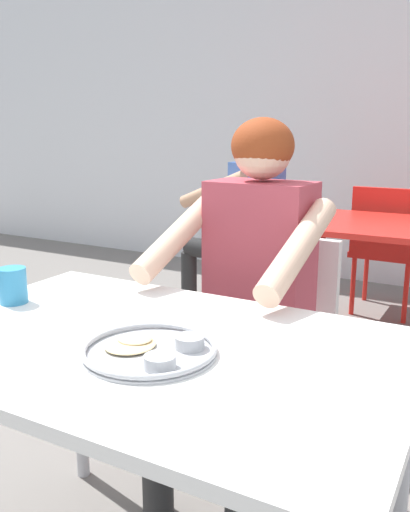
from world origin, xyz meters
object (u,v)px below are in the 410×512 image
object	(u,v)px
thali_tray	(151,349)
drinking_cup	(13,284)
diner_foreground	(248,277)
chair_foreground	(272,329)
table_background_red	(375,239)
chair_red_left	(276,249)
chair_red_far	(385,243)
table_foreground	(151,371)
patron_background	(244,210)

from	to	relation	value
thali_tray	drinking_cup	size ratio (longest dim) A/B	2.92
thali_tray	diner_foreground	xyz separation A→B (m)	(-0.07, 0.65, -0.01)
chair_foreground	table_background_red	xyz separation A→B (m)	(0.12, 1.19, 0.14)
chair_foreground	chair_red_left	distance (m)	1.28
thali_tray	drinking_cup	bearing A→B (deg)	168.46
drinking_cup	chair_red_left	xyz separation A→B (m)	(0.02, 1.95, -0.28)
drinking_cup	chair_red_far	size ratio (longest dim) A/B	0.12
table_foreground	table_background_red	xyz separation A→B (m)	(0.10, 1.99, -0.03)
table_foreground	thali_tray	xyz separation A→B (m)	(0.05, -0.06, 0.09)
diner_foreground	table_background_red	bearing A→B (deg)	84.99
table_foreground	chair_foreground	distance (m)	0.82
diner_foreground	chair_red_far	size ratio (longest dim) A/B	1.46
diner_foreground	patron_background	size ratio (longest dim) A/B	1.02
drinking_cup	chair_foreground	world-z (taller)	drinking_cup
chair_foreground	diner_foreground	world-z (taller)	diner_foreground
chair_red_left	patron_background	distance (m)	0.31
thali_tray	table_foreground	bearing A→B (deg)	126.48
chair_red_left	patron_background	xyz separation A→B (m)	(-0.22, 0.01, 0.22)
table_background_red	chair_red_left	distance (m)	0.58
table_foreground	chair_red_far	world-z (taller)	chair_red_far
table_foreground	patron_background	world-z (taller)	patron_background
chair_foreground	diner_foreground	size ratio (longest dim) A/B	0.66
table_foreground	diner_foreground	distance (m)	0.60
chair_foreground	chair_red_left	world-z (taller)	chair_red_left
chair_foreground	drinking_cup	bearing A→B (deg)	-122.46
patron_background	drinking_cup	bearing A→B (deg)	-84.38
thali_tray	diner_foreground	distance (m)	0.66
thali_tray	chair_red_left	distance (m)	2.13
diner_foreground	patron_background	xyz separation A→B (m)	(-0.67, 1.42, -0.01)
drinking_cup	chair_red_left	size ratio (longest dim) A/B	0.12
drinking_cup	chair_foreground	xyz separation A→B (m)	(0.48, 0.76, -0.30)
table_foreground	chair_red_far	bearing A→B (deg)	88.89
patron_background	table_foreground	bearing A→B (deg)	-71.11
diner_foreground	chair_red_left	world-z (taller)	diner_foreground
table_foreground	patron_background	distance (m)	2.12
thali_tray	chair_foreground	size ratio (longest dim) A/B	0.36
table_background_red	chair_red_far	world-z (taller)	chair_red_far
thali_tray	chair_red_left	bearing A→B (deg)	104.07
chair_foreground	chair_red_far	distance (m)	1.80
diner_foreground	table_foreground	bearing A→B (deg)	-88.09
chair_red_far	patron_background	xyz separation A→B (m)	(-0.74, -0.59, 0.24)
table_foreground	patron_background	bearing A→B (deg)	108.89
drinking_cup	chair_red_far	world-z (taller)	chair_red_far
thali_tray	table_background_red	size ratio (longest dim) A/B	0.33
diner_foreground	chair_red_far	xyz separation A→B (m)	(0.07, 2.01, -0.26)
table_background_red	chair_red_far	bearing A→B (deg)	95.00
drinking_cup	patron_background	bearing A→B (deg)	95.62
chair_foreground	chair_red_far	bearing A→B (deg)	87.99
chair_foreground	chair_red_far	size ratio (longest dim) A/B	0.96
table_foreground	chair_red_left	bearing A→B (deg)	103.23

